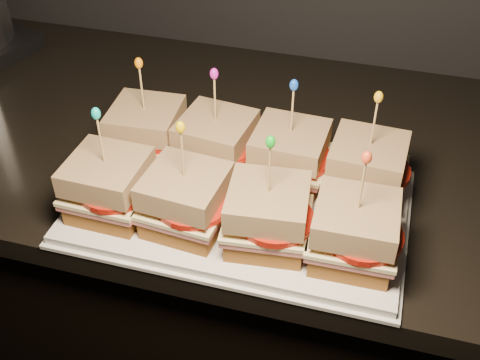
# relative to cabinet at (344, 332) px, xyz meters

# --- Properties ---
(cabinet) EXTENTS (2.15, 0.60, 0.83)m
(cabinet) POSITION_rel_cabinet_xyz_m (0.00, 0.00, 0.00)
(cabinet) COLOR black
(cabinet) RESTS_ON ground
(granite_slab) EXTENTS (2.19, 0.64, 0.04)m
(granite_slab) POSITION_rel_cabinet_xyz_m (0.00, 0.00, 0.43)
(granite_slab) COLOR black
(granite_slab) RESTS_ON cabinet
(platter) EXTENTS (0.46, 0.29, 0.02)m
(platter) POSITION_rel_cabinet_xyz_m (-0.18, -0.17, 0.46)
(platter) COLOR white
(platter) RESTS_ON granite_slab
(platter_rim) EXTENTS (0.48, 0.30, 0.01)m
(platter_rim) POSITION_rel_cabinet_xyz_m (-0.18, -0.17, 0.45)
(platter_rim) COLOR white
(platter_rim) RESTS_ON granite_slab
(sandwich_0_bread_bot) EXTENTS (0.10, 0.10, 0.03)m
(sandwich_0_bread_bot) POSITION_rel_cabinet_xyz_m (-0.34, -0.11, 0.48)
(sandwich_0_bread_bot) COLOR brown
(sandwich_0_bread_bot) RESTS_ON platter
(sandwich_0_ham) EXTENTS (0.11, 0.11, 0.01)m
(sandwich_0_ham) POSITION_rel_cabinet_xyz_m (-0.34, -0.11, 0.50)
(sandwich_0_ham) COLOR #B7635F
(sandwich_0_ham) RESTS_ON sandwich_0_bread_bot
(sandwich_0_cheese) EXTENTS (0.12, 0.11, 0.01)m
(sandwich_0_cheese) POSITION_rel_cabinet_xyz_m (-0.34, -0.11, 0.51)
(sandwich_0_cheese) COLOR #F4E6A0
(sandwich_0_cheese) RESTS_ON sandwich_0_ham
(sandwich_0_tomato) EXTENTS (0.10, 0.10, 0.01)m
(sandwich_0_tomato) POSITION_rel_cabinet_xyz_m (-0.33, -0.11, 0.52)
(sandwich_0_tomato) COLOR #AE1A0D
(sandwich_0_tomato) RESTS_ON sandwich_0_cheese
(sandwich_0_bread_top) EXTENTS (0.11, 0.11, 0.03)m
(sandwich_0_bread_top) POSITION_rel_cabinet_xyz_m (-0.34, -0.11, 0.54)
(sandwich_0_bread_top) COLOR brown
(sandwich_0_bread_top) RESTS_ON sandwich_0_tomato
(sandwich_0_pick) EXTENTS (0.00, 0.00, 0.09)m
(sandwich_0_pick) POSITION_rel_cabinet_xyz_m (-0.34, -0.11, 0.58)
(sandwich_0_pick) COLOR tan
(sandwich_0_pick) RESTS_ON sandwich_0_bread_top
(sandwich_0_frill) EXTENTS (0.01, 0.01, 0.02)m
(sandwich_0_frill) POSITION_rel_cabinet_xyz_m (-0.34, -0.11, 0.63)
(sandwich_0_frill) COLOR orange
(sandwich_0_frill) RESTS_ON sandwich_0_pick
(sandwich_1_bread_bot) EXTENTS (0.11, 0.11, 0.03)m
(sandwich_1_bread_bot) POSITION_rel_cabinet_xyz_m (-0.23, -0.11, 0.48)
(sandwich_1_bread_bot) COLOR brown
(sandwich_1_bread_bot) RESTS_ON platter
(sandwich_1_ham) EXTENTS (0.12, 0.12, 0.01)m
(sandwich_1_ham) POSITION_rel_cabinet_xyz_m (-0.23, -0.11, 0.50)
(sandwich_1_ham) COLOR #B7635F
(sandwich_1_ham) RESTS_ON sandwich_1_bread_bot
(sandwich_1_cheese) EXTENTS (0.12, 0.12, 0.01)m
(sandwich_1_cheese) POSITION_rel_cabinet_xyz_m (-0.23, -0.11, 0.51)
(sandwich_1_cheese) COLOR #F4E6A0
(sandwich_1_cheese) RESTS_ON sandwich_1_ham
(sandwich_1_tomato) EXTENTS (0.10, 0.10, 0.01)m
(sandwich_1_tomato) POSITION_rel_cabinet_xyz_m (-0.22, -0.11, 0.52)
(sandwich_1_tomato) COLOR #AE1A0D
(sandwich_1_tomato) RESTS_ON sandwich_1_cheese
(sandwich_1_bread_top) EXTENTS (0.11, 0.11, 0.03)m
(sandwich_1_bread_top) POSITION_rel_cabinet_xyz_m (-0.23, -0.11, 0.54)
(sandwich_1_bread_top) COLOR brown
(sandwich_1_bread_top) RESTS_ON sandwich_1_tomato
(sandwich_1_pick) EXTENTS (0.00, 0.00, 0.09)m
(sandwich_1_pick) POSITION_rel_cabinet_xyz_m (-0.23, -0.11, 0.58)
(sandwich_1_pick) COLOR tan
(sandwich_1_pick) RESTS_ON sandwich_1_bread_top
(sandwich_1_frill) EXTENTS (0.01, 0.01, 0.02)m
(sandwich_1_frill) POSITION_rel_cabinet_xyz_m (-0.23, -0.11, 0.63)
(sandwich_1_frill) COLOR #D41DB9
(sandwich_1_frill) RESTS_ON sandwich_1_pick
(sandwich_2_bread_bot) EXTENTS (0.10, 0.10, 0.03)m
(sandwich_2_bread_bot) POSITION_rel_cabinet_xyz_m (-0.12, -0.11, 0.48)
(sandwich_2_bread_bot) COLOR brown
(sandwich_2_bread_bot) RESTS_ON platter
(sandwich_2_ham) EXTENTS (0.11, 0.11, 0.01)m
(sandwich_2_ham) POSITION_rel_cabinet_xyz_m (-0.12, -0.11, 0.50)
(sandwich_2_ham) COLOR #B7635F
(sandwich_2_ham) RESTS_ON sandwich_2_bread_bot
(sandwich_2_cheese) EXTENTS (0.12, 0.11, 0.01)m
(sandwich_2_cheese) POSITION_rel_cabinet_xyz_m (-0.12, -0.11, 0.51)
(sandwich_2_cheese) COLOR #F4E6A0
(sandwich_2_cheese) RESTS_ON sandwich_2_ham
(sandwich_2_tomato) EXTENTS (0.10, 0.10, 0.01)m
(sandwich_2_tomato) POSITION_rel_cabinet_xyz_m (-0.11, -0.11, 0.52)
(sandwich_2_tomato) COLOR #AE1A0D
(sandwich_2_tomato) RESTS_ON sandwich_2_cheese
(sandwich_2_bread_top) EXTENTS (0.10, 0.10, 0.03)m
(sandwich_2_bread_top) POSITION_rel_cabinet_xyz_m (-0.12, -0.11, 0.54)
(sandwich_2_bread_top) COLOR brown
(sandwich_2_bread_top) RESTS_ON sandwich_2_tomato
(sandwich_2_pick) EXTENTS (0.00, 0.00, 0.09)m
(sandwich_2_pick) POSITION_rel_cabinet_xyz_m (-0.12, -0.11, 0.58)
(sandwich_2_pick) COLOR tan
(sandwich_2_pick) RESTS_ON sandwich_2_bread_top
(sandwich_2_frill) EXTENTS (0.01, 0.01, 0.02)m
(sandwich_2_frill) POSITION_rel_cabinet_xyz_m (-0.12, -0.11, 0.63)
(sandwich_2_frill) COLOR blue
(sandwich_2_frill) RESTS_ON sandwich_2_pick
(sandwich_3_bread_bot) EXTENTS (0.10, 0.10, 0.03)m
(sandwich_3_bread_bot) POSITION_rel_cabinet_xyz_m (-0.01, -0.11, 0.48)
(sandwich_3_bread_bot) COLOR brown
(sandwich_3_bread_bot) RESTS_ON platter
(sandwich_3_ham) EXTENTS (0.11, 0.11, 0.01)m
(sandwich_3_ham) POSITION_rel_cabinet_xyz_m (-0.01, -0.11, 0.50)
(sandwich_3_ham) COLOR #B7635F
(sandwich_3_ham) RESTS_ON sandwich_3_bread_bot
(sandwich_3_cheese) EXTENTS (0.12, 0.11, 0.01)m
(sandwich_3_cheese) POSITION_rel_cabinet_xyz_m (-0.01, -0.11, 0.51)
(sandwich_3_cheese) COLOR #F4E6A0
(sandwich_3_cheese) RESTS_ON sandwich_3_ham
(sandwich_3_tomato) EXTENTS (0.10, 0.10, 0.01)m
(sandwich_3_tomato) POSITION_rel_cabinet_xyz_m (0.00, -0.11, 0.52)
(sandwich_3_tomato) COLOR #AE1A0D
(sandwich_3_tomato) RESTS_ON sandwich_3_cheese
(sandwich_3_bread_top) EXTENTS (0.11, 0.11, 0.03)m
(sandwich_3_bread_top) POSITION_rel_cabinet_xyz_m (-0.01, -0.11, 0.54)
(sandwich_3_bread_top) COLOR brown
(sandwich_3_bread_top) RESTS_ON sandwich_3_tomato
(sandwich_3_pick) EXTENTS (0.00, 0.00, 0.09)m
(sandwich_3_pick) POSITION_rel_cabinet_xyz_m (-0.01, -0.11, 0.58)
(sandwich_3_pick) COLOR tan
(sandwich_3_pick) RESTS_ON sandwich_3_bread_top
(sandwich_3_frill) EXTENTS (0.01, 0.01, 0.02)m
(sandwich_3_frill) POSITION_rel_cabinet_xyz_m (-0.01, -0.11, 0.63)
(sandwich_3_frill) COLOR #EFAB17
(sandwich_3_frill) RESTS_ON sandwich_3_pick
(sandwich_4_bread_bot) EXTENTS (0.10, 0.10, 0.03)m
(sandwich_4_bread_bot) POSITION_rel_cabinet_xyz_m (-0.34, -0.24, 0.48)
(sandwich_4_bread_bot) COLOR brown
(sandwich_4_bread_bot) RESTS_ON platter
(sandwich_4_ham) EXTENTS (0.11, 0.11, 0.01)m
(sandwich_4_ham) POSITION_rel_cabinet_xyz_m (-0.34, -0.24, 0.50)
(sandwich_4_ham) COLOR #B7635F
(sandwich_4_ham) RESTS_ON sandwich_4_bread_bot
(sandwich_4_cheese) EXTENTS (0.11, 0.11, 0.01)m
(sandwich_4_cheese) POSITION_rel_cabinet_xyz_m (-0.34, -0.24, 0.51)
(sandwich_4_cheese) COLOR #F4E6A0
(sandwich_4_cheese) RESTS_ON sandwich_4_ham
(sandwich_4_tomato) EXTENTS (0.10, 0.10, 0.01)m
(sandwich_4_tomato) POSITION_rel_cabinet_xyz_m (-0.33, -0.25, 0.52)
(sandwich_4_tomato) COLOR #AE1A0D
(sandwich_4_tomato) RESTS_ON sandwich_4_cheese
(sandwich_4_bread_top) EXTENTS (0.10, 0.10, 0.03)m
(sandwich_4_bread_top) POSITION_rel_cabinet_xyz_m (-0.34, -0.24, 0.54)
(sandwich_4_bread_top) COLOR brown
(sandwich_4_bread_top) RESTS_ON sandwich_4_tomato
(sandwich_4_pick) EXTENTS (0.00, 0.00, 0.09)m
(sandwich_4_pick) POSITION_rel_cabinet_xyz_m (-0.34, -0.24, 0.58)
(sandwich_4_pick) COLOR tan
(sandwich_4_pick) RESTS_ON sandwich_4_bread_top
(sandwich_4_frill) EXTENTS (0.01, 0.01, 0.02)m
(sandwich_4_frill) POSITION_rel_cabinet_xyz_m (-0.34, -0.24, 0.63)
(sandwich_4_frill) COLOR #0AB7AF
(sandwich_4_frill) RESTS_ON sandwich_4_pick
(sandwich_5_bread_bot) EXTENTS (0.11, 0.11, 0.03)m
(sandwich_5_bread_bot) POSITION_rel_cabinet_xyz_m (-0.23, -0.24, 0.48)
(sandwich_5_bread_bot) COLOR brown
(sandwich_5_bread_bot) RESTS_ON platter
(sandwich_5_ham) EXTENTS (0.12, 0.11, 0.01)m
(sandwich_5_ham) POSITION_rel_cabinet_xyz_m (-0.23, -0.24, 0.50)
(sandwich_5_ham) COLOR #B7635F
(sandwich_5_ham) RESTS_ON sandwich_5_bread_bot
(sandwich_5_cheese) EXTENTS (0.12, 0.12, 0.01)m
(sandwich_5_cheese) POSITION_rel_cabinet_xyz_m (-0.23, -0.24, 0.51)
(sandwich_5_cheese) COLOR #F4E6A0
(sandwich_5_cheese) RESTS_ON sandwich_5_ham
(sandwich_5_tomato) EXTENTS (0.10, 0.10, 0.01)m
(sandwich_5_tomato) POSITION_rel_cabinet_xyz_m (-0.22, -0.25, 0.52)
(sandwich_5_tomato) COLOR #AE1A0D
(sandwich_5_tomato) RESTS_ON sandwich_5_cheese
(sandwich_5_bread_top) EXTENTS (0.11, 0.11, 0.03)m
(sandwich_5_bread_top) POSITION_rel_cabinet_xyz_m (-0.23, -0.24, 0.54)
(sandwich_5_bread_top) COLOR brown
(sandwich_5_bread_top) RESTS_ON sandwich_5_tomato
(sandwich_5_pick) EXTENTS (0.00, 0.00, 0.09)m
(sandwich_5_pick) POSITION_rel_cabinet_xyz_m (-0.23, -0.24, 0.58)
(sandwich_5_pick) COLOR tan
(sandwich_5_pick) RESTS_ON sandwich_5_bread_top
(sandwich_5_frill) EXTENTS (0.01, 0.01, 0.02)m
(sandwich_5_frill) POSITION_rel_cabinet_xyz_m (-0.23, -0.24, 0.63)
(sandwich_5_frill) COLOR #E7BC02
(sandwich_5_frill) RESTS_ON sandwich_5_pick
(sandwich_6_bread_bot) EXTENTS (0.11, 0.11, 0.03)m
(sandwich_6_bread_bot) POSITION_rel_cabinet_xyz_m (-0.12, -0.24, 0.48)
(sandwich_6_bread_bot) COLOR brown
(sandwich_6_bread_bot) RESTS_ON platter
(sandwich_6_ham) EXTENTS (0.12, 0.12, 0.01)m
(sandwich_6_ham) POSITION_rel_cabinet_xyz_m (-0.12, -0.24, 0.50)
(sandwich_6_ham) COLOR #B7635F
(sandwich_6_ham) RESTS_ON sandwich_6_bread_bot
(sandwich_6_cheese) EXTENTS (0.12, 0.12, 0.01)m
(sandwich_6_cheese) POSITION_rel_cabinet_xyz_m (-0.12, -0.24, 0.51)
(sandwich_6_cheese) COLOR #F4E6A0
(sandwich_6_cheese) RESTS_ON sandwich_6_ham
(sandwich_6_tomato) EXTENTS (0.10, 0.10, 0.01)m
(sandwich_6_tomato) POSITION_rel_cabinet_xyz_m (-0.11, -0.25, 0.52)
(sandwich_6_tomato) COLOR #AE1A0D
(sandwich_6_tomato) RESTS_ON sandwich_6_cheese
(sandwich_6_bread_top) EXTENTS (0.11, 0.11, 0.03)m
(sandwich_6_bread_top) POSITION_rel_cabinet_xyz_m (-0.12, -0.24, 0.54)
(sandwich_6_bread_top) COLOR brown
(sandwich_6_bread_top) RESTS_ON sandwich_6_tomato
(sandwich_6_pick) EXTENTS (0.00, 0.00, 0.09)m
(sandwich_6_pick) POSITION_rel_cabinet_xyz_m (-0.12, -0.24, 0.58)
(sandwich_6_pick) COLOR tan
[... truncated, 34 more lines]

